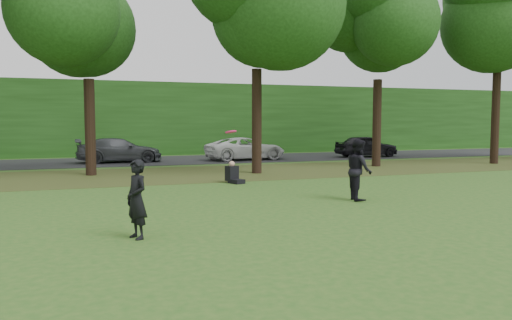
{
  "coord_description": "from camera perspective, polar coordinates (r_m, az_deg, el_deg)",
  "views": [
    {
      "loc": [
        -3.51,
        -8.57,
        2.31
      ],
      "look_at": [
        0.9,
        3.74,
        1.3
      ],
      "focal_mm": 35.0,
      "sensor_mm": 36.0,
      "label": 1
    }
  ],
  "objects": [
    {
      "name": "seated_person",
      "position": [
        18.77,
        -2.62,
        -1.7
      ],
      "size": [
        0.65,
        0.83,
        0.83
      ],
      "rotation": [
        0.0,
        0.0,
        0.38
      ],
      "color": "black",
      "rests_on": "ground"
    },
    {
      "name": "far_hedge",
      "position": [
        35.75,
        -14.12,
        4.6
      ],
      "size": [
        70.0,
        3.0,
        5.0
      ],
      "primitive_type": "cube",
      "color": "#193C11",
      "rests_on": "ground"
    },
    {
      "name": "parked_cars",
      "position": [
        28.58,
        -16.23,
        1.06
      ],
      "size": [
        36.84,
        3.07,
        1.54
      ],
      "color": "black",
      "rests_on": "street"
    },
    {
      "name": "player_right",
      "position": [
        14.94,
        11.68,
        -1.08
      ],
      "size": [
        0.88,
        1.02,
        1.8
      ],
      "primitive_type": "imported",
      "rotation": [
        0.0,
        0.0,
        1.32
      ],
      "color": "black",
      "rests_on": "ground"
    },
    {
      "name": "ground",
      "position": [
        9.55,
        2.53,
        -9.59
      ],
      "size": [
        120.0,
        120.0,
        0.0
      ],
      "primitive_type": "plane",
      "color": "#26531A",
      "rests_on": "ground"
    },
    {
      "name": "player_left",
      "position": [
        10.11,
        -13.48,
        -4.39
      ],
      "size": [
        0.56,
        0.67,
        1.57
      ],
      "primitive_type": "imported",
      "rotation": [
        0.0,
        0.0,
        -1.19
      ],
      "color": "black",
      "rests_on": "ground"
    },
    {
      "name": "frisbee",
      "position": [
        11.81,
        -2.89,
        3.23
      ],
      "size": [
        0.28,
        0.27,
        0.1
      ],
      "color": "#FF156C",
      "rests_on": "ground"
    },
    {
      "name": "street",
      "position": [
        29.87,
        -12.9,
        -0.1
      ],
      "size": [
        70.0,
        7.0,
        0.02
      ],
      "primitive_type": "cube",
      "color": "black",
      "rests_on": "ground"
    },
    {
      "name": "leaf_litter",
      "position": [
        21.98,
        -10.41,
        -1.67
      ],
      "size": [
        60.0,
        7.0,
        0.01
      ],
      "primitive_type": "cube",
      "color": "#463F19",
      "rests_on": "ground"
    }
  ]
}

